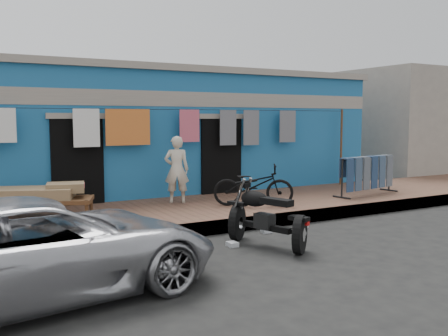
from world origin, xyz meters
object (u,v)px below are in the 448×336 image
(seated_person, at_px, (177,170))
(bicycle, at_px, (253,181))
(motorcycle, at_px, (267,215))
(charpoy, at_px, (44,202))
(jeans_rack, at_px, (367,175))
(car, at_px, (40,246))

(seated_person, relative_size, bicycle, 0.88)
(motorcycle, bearing_deg, seated_person, 74.57)
(charpoy, xyz_separation_m, jeans_rack, (7.38, -0.78, 0.17))
(bicycle, relative_size, jeans_rack, 0.82)
(bicycle, height_order, motorcycle, bicycle)
(motorcycle, bearing_deg, jeans_rack, 8.35)
(charpoy, bearing_deg, bicycle, -11.22)
(car, relative_size, seated_person, 2.98)
(bicycle, height_order, charpoy, bicycle)
(car, bearing_deg, motorcycle, -87.92)
(seated_person, distance_m, motorcycle, 3.34)
(car, relative_size, bicycle, 2.62)
(motorcycle, xyz_separation_m, jeans_rack, (4.39, 2.18, 0.20))
(seated_person, xyz_separation_m, jeans_rack, (4.54, -1.13, -0.25))
(car, height_order, bicycle, bicycle)
(seated_person, relative_size, charpoy, 0.73)
(seated_person, relative_size, jeans_rack, 0.72)
(car, relative_size, jeans_rack, 2.15)
(car, relative_size, charpoy, 2.17)
(seated_person, xyz_separation_m, bicycle, (1.25, -1.15, -0.19))
(seated_person, distance_m, jeans_rack, 4.69)
(seated_person, distance_m, charpoy, 2.89)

